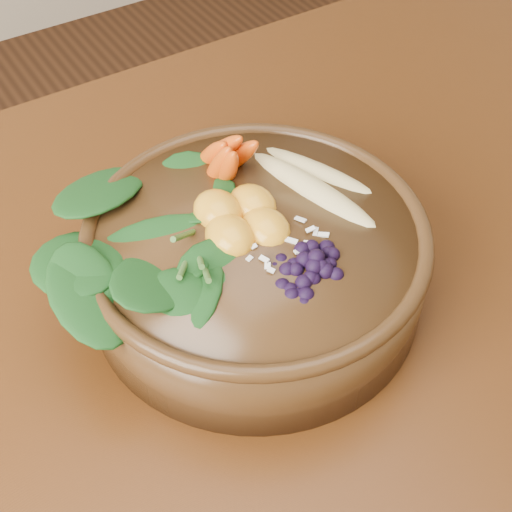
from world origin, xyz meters
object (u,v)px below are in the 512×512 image
Objects in this scene: banana_halves at (316,167)px; blueberry_pile at (317,247)px; dining_table at (305,322)px; mandarin_cluster at (241,206)px; carrot_cluster at (228,125)px; stoneware_bowl at (256,263)px; kale_heap at (163,206)px.

banana_halves is 0.12m from blueberry_pile.
mandarin_cluster reaches higher than dining_table.
carrot_cluster is (-0.03, 0.10, 0.23)m from dining_table.
carrot_cluster is at bearing 72.52° from stoneware_bowl.
banana_halves is at bearing 54.70° from blueberry_pile.
mandarin_cluster is 0.69× the size of blueberry_pile.
carrot_cluster reaches higher than banana_halves.
carrot_cluster reaches higher than kale_heap.
kale_heap is at bearing -169.49° from carrot_cluster.
carrot_cluster is at bearing 108.64° from dining_table.
kale_heap reaches higher than blueberry_pile.
carrot_cluster is 0.47× the size of banana_halves.
banana_halves is 1.26× the size of blueberry_pile.
dining_table is 0.25m from carrot_cluster.
carrot_cluster is at bearing 66.41° from mandarin_cluster.
dining_table is 17.68× the size of carrot_cluster.
blueberry_pile reaches higher than banana_halves.
banana_halves is (0.09, 0.03, 0.06)m from stoneware_bowl.
kale_heap is at bearing 128.01° from blueberry_pile.
dining_table is 0.25m from kale_heap.
stoneware_bowl is 3.62× the size of carrot_cluster.
kale_heap is 0.16m from banana_halves.
stoneware_bowl is 1.72× the size of banana_halves.
dining_table is 0.15m from stoneware_bowl.
dining_table is 0.21m from mandarin_cluster.
stoneware_bowl is at bearing -36.92° from kale_heap.
carrot_cluster is (0.10, 0.05, 0.02)m from kale_heap.
banana_halves is at bearing 53.80° from dining_table.
banana_halves is at bearing -66.94° from carrot_cluster.
carrot_cluster is at bearing 26.72° from kale_heap.
carrot_cluster reaches higher than blueberry_pile.
kale_heap reaches higher than mandarin_cluster.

